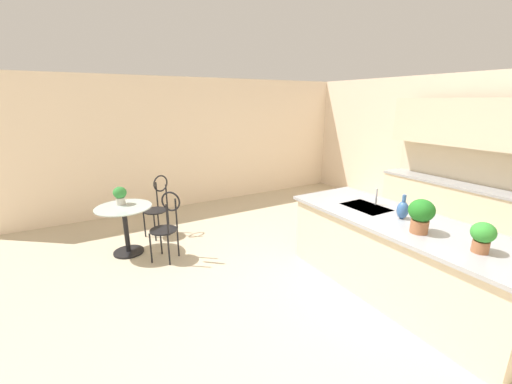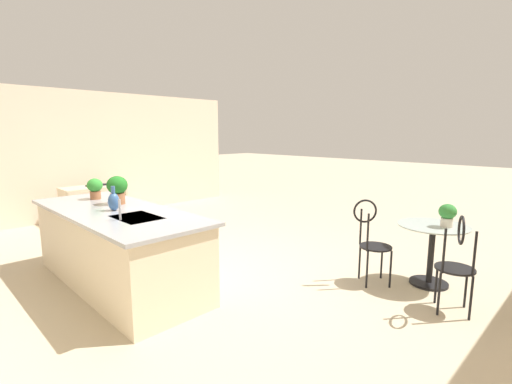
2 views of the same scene
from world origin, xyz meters
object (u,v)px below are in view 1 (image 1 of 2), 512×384
(bistro_table, at_px, (126,225))
(potted_plant_on_table, at_px, (120,194))
(potted_plant_counter_far, at_px, (483,235))
(vase_on_counter, at_px, (403,210))
(chair_by_island, at_px, (166,223))
(chair_near_window, at_px, (158,203))
(potted_plant_counter_near, at_px, (421,214))

(bistro_table, xyz_separation_m, potted_plant_on_table, (-0.14, -0.01, 0.45))
(potted_plant_counter_far, bearing_deg, potted_plant_on_table, -145.29)
(potted_plant_on_table, xyz_separation_m, vase_on_counter, (2.78, 2.68, 0.14))
(potted_plant_counter_far, bearing_deg, chair_by_island, -145.60)
(bistro_table, height_order, vase_on_counter, vase_on_counter)
(bistro_table, relative_size, potted_plant_counter_far, 2.81)
(bistro_table, xyz_separation_m, potted_plant_counter_far, (3.54, 2.54, 0.64))
(chair_near_window, height_order, potted_plant_on_table, chair_near_window)
(bistro_table, height_order, potted_plant_counter_near, potted_plant_counter_near)
(chair_near_window, bearing_deg, bistro_table, -53.29)
(chair_by_island, relative_size, vase_on_counter, 3.62)
(potted_plant_on_table, distance_m, vase_on_counter, 3.87)
(bistro_table, distance_m, vase_on_counter, 3.80)
(bistro_table, xyz_separation_m, chair_near_window, (-0.44, 0.59, 0.13))
(chair_by_island, distance_m, potted_plant_counter_far, 3.68)
(chair_by_island, bearing_deg, potted_plant_counter_far, 34.40)
(potted_plant_counter_far, bearing_deg, potted_plant_counter_near, -172.86)
(chair_by_island, relative_size, potted_plant_on_table, 3.85)
(potted_plant_counter_far, distance_m, vase_on_counter, 0.91)
(bistro_table, bearing_deg, chair_by_island, 42.04)
(bistro_table, relative_size, vase_on_counter, 2.78)
(potted_plant_on_table, bearing_deg, potted_plant_counter_near, 38.40)
(potted_plant_counter_near, bearing_deg, chair_by_island, -141.00)
(potted_plant_counter_near, bearing_deg, bistro_table, -140.44)
(bistro_table, height_order, chair_by_island, chair_by_island)
(chair_near_window, height_order, vase_on_counter, vase_on_counter)
(bistro_table, bearing_deg, potted_plant_counter_far, 35.65)
(chair_near_window, bearing_deg, potted_plant_counter_near, 28.80)
(potted_plant_on_table, bearing_deg, bistro_table, 4.25)
(potted_plant_on_table, relative_size, potted_plant_counter_far, 0.95)
(chair_by_island, height_order, vase_on_counter, vase_on_counter)
(bistro_table, distance_m, potted_plant_counter_near, 3.93)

